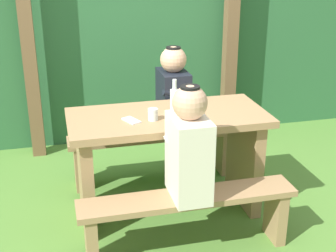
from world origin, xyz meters
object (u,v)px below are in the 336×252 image
Objects in this scene: picnic_table at (168,147)px; cell_phone at (131,120)px; person_white_shirt at (189,147)px; bottle_left at (174,98)px; bench_near at (188,211)px; drinking_glass at (153,114)px; bench_far at (153,146)px; person_black_coat at (173,94)px.

picnic_table is 0.38m from cell_phone.
picnic_table is at bearing 89.83° from person_white_shirt.
cell_phone reaches higher than picnic_table.
bench_near is at bearing -96.32° from bottle_left.
bench_near is at bearing -90.00° from picnic_table.
bottle_left is (0.19, 0.16, 0.05)m from drinking_glass.
bench_far is at bearing 90.00° from bench_near.
drinking_glass is at bearing 105.94° from person_white_shirt.
bench_near is 6.17× the size of bottle_left.
cell_phone is at bearing -156.42° from bottle_left.
person_black_coat reaches higher than picnic_table.
person_white_shirt reaches higher than cell_phone.
person_white_shirt is at bearing 114.50° from bench_near.
picnic_table is at bearing -108.46° from person_black_coat.
drinking_glass is 0.26m from bottle_left.
person_white_shirt is 0.53m from cell_phone.
person_black_coat is (0.18, 1.05, 0.00)m from person_white_shirt.
drinking_glass is at bearing -145.74° from picnic_table.
bench_near is 17.20× the size of drinking_glass.
bench_near is 0.69m from drinking_glass.
person_black_coat is (0.17, 1.05, 0.45)m from bench_near.
person_white_shirt is 0.61m from bottle_left.
picnic_table is at bearing -130.78° from bottle_left.
person_white_shirt is (-0.00, -0.52, 0.23)m from picnic_table.
bench_near is 1.95× the size of person_white_shirt.
drinking_glass reaches higher than cell_phone.
bench_far is 6.17× the size of bottle_left.
picnic_table is 1.95× the size of person_black_coat.
picnic_table reaches higher than bench_far.
person_black_coat is (0.17, 0.52, 0.23)m from picnic_table.
person_white_shirt is at bearing -74.06° from drinking_glass.
bench_far is 0.48m from person_black_coat.
picnic_table is 17.20× the size of drinking_glass.
picnic_table is 0.57m from bench_near.
bench_far is 1.95× the size of person_black_coat.
person_white_shirt and person_black_coat have the same top height.
person_black_coat is 3.17× the size of bottle_left.
bench_near is at bearing -90.00° from bench_far.
person_white_shirt is at bearing -90.08° from bench_far.
person_white_shirt is at bearing -96.49° from bottle_left.
person_black_coat is at bearing 63.71° from drinking_glass.
drinking_glass is (-0.12, 0.44, 0.07)m from person_white_shirt.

